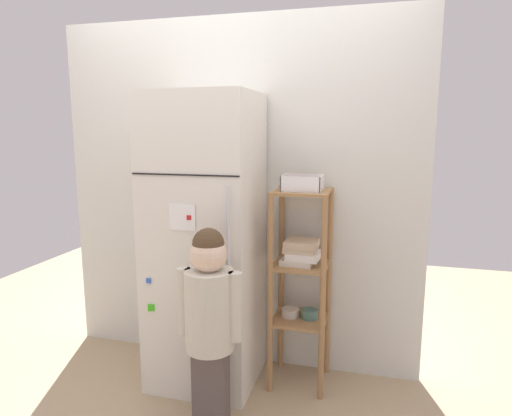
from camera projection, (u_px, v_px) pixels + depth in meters
The scene contains 6 objects.
ground_plane at pixel (222, 380), 2.90m from camera, with size 6.00×6.00×0.00m, color tan.
kitchen_wall_back at pixel (236, 196), 3.02m from camera, with size 2.46×0.03×2.32m, color silver.
refrigerator at pixel (205, 242), 2.79m from camera, with size 0.64×0.61×1.82m.
child_standing at pixel (210, 309), 2.35m from camera, with size 0.36×0.26×1.11m.
pantry_shelf_unit at pixel (301, 271), 2.77m from camera, with size 0.35×0.35×1.24m.
fruit_bin at pixel (302, 184), 2.66m from camera, with size 0.23×0.20×0.09m.
Camera 1 is at (0.91, -2.51, 1.60)m, focal length 31.45 mm.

